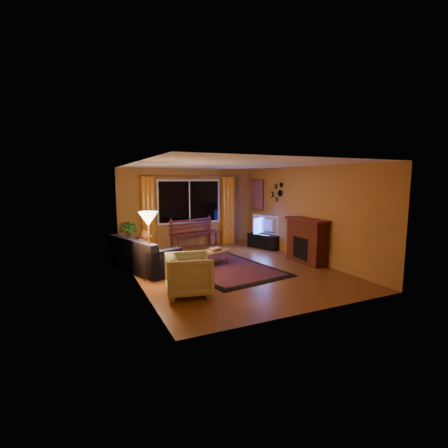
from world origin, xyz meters
name	(u,v)px	position (x,y,z in m)	size (l,w,h in m)	color
floor	(229,268)	(0.00, 0.00, -0.01)	(4.50, 6.00, 0.02)	brown
ceiling	(229,164)	(0.00, 0.00, 2.51)	(4.50, 6.00, 0.02)	white
wall_back	(189,208)	(0.00, 3.01, 1.25)	(4.50, 0.02, 2.50)	#B37A3B
wall_left	(134,223)	(-2.26, 0.00, 1.25)	(0.02, 6.00, 2.50)	#B37A3B
wall_right	(304,213)	(2.26, 0.00, 1.25)	(0.02, 6.00, 2.50)	#B37A3B
window	(189,202)	(0.00, 2.94, 1.45)	(2.00, 0.02, 1.30)	black
curtain_rod	(190,177)	(0.00, 2.90, 2.25)	(0.03, 0.03, 3.20)	#BF8C3F
curtain_left	(148,214)	(-1.35, 2.88, 1.12)	(0.36, 0.36, 2.24)	orange
curtain_right	(228,210)	(1.35, 2.88, 1.12)	(0.36, 0.36, 2.24)	orange
bench	(195,240)	(0.02, 2.55, 0.24)	(1.62, 0.48, 0.49)	#501615
potted_plant	(129,239)	(-2.00, 2.43, 0.47)	(0.53, 0.53, 0.94)	#235B1E
sofa	(145,254)	(-1.92, 0.67, 0.39)	(0.84, 1.95, 0.79)	black
dog	(143,241)	(-1.87, 1.11, 0.64)	(0.33, 0.45, 0.49)	#96552A
armchair	(189,272)	(-1.50, -1.36, 0.43)	(0.83, 0.77, 0.85)	beige
floor_lamp	(149,247)	(-2.00, -0.26, 0.75)	(0.25, 0.25, 1.49)	#BF8C3F
rug	(223,266)	(-0.12, 0.13, 0.01)	(2.01, 3.17, 0.02)	maroon
coffee_table	(213,258)	(-0.25, 0.42, 0.18)	(1.01, 1.01, 0.37)	tan
tv_console	(264,241)	(2.00, 1.60, 0.22)	(0.36, 1.07, 0.45)	black
television	(264,225)	(2.00, 1.60, 0.75)	(1.04, 0.14, 0.60)	black
fireplace	(307,242)	(2.05, -0.40, 0.55)	(0.40, 1.20, 1.10)	maroon
mirror_cluster	(276,191)	(2.21, 1.30, 1.80)	(0.06, 0.60, 0.56)	black
painting	(257,195)	(2.22, 2.45, 1.65)	(0.04, 0.76, 0.96)	#E95032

